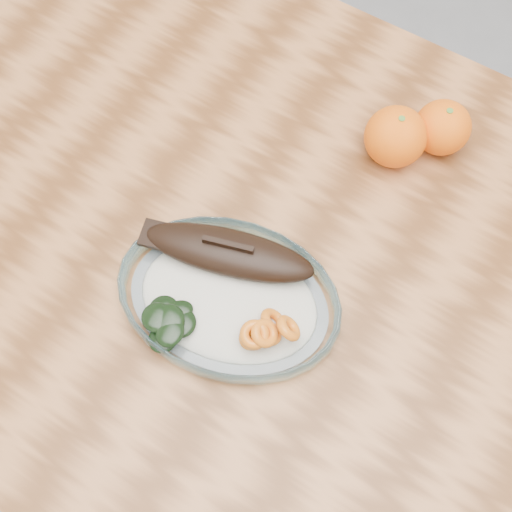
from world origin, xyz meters
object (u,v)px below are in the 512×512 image
at_px(dining_table, 292,293).
at_px(plated_meal, 229,296).
at_px(orange_left, 396,137).
at_px(orange_right, 442,128).

bearing_deg(dining_table, plated_meal, -118.03).
xyz_separation_m(orange_left, orange_right, (0.04, 0.05, -0.00)).
height_order(dining_table, orange_left, orange_left).
relative_size(dining_table, orange_left, 15.21).
relative_size(dining_table, orange_right, 16.73).
relative_size(orange_left, orange_right, 1.10).
relative_size(dining_table, plated_meal, 2.11).
xyz_separation_m(plated_meal, orange_right, (0.11, 0.33, 0.02)).
xyz_separation_m(dining_table, plated_meal, (-0.04, -0.08, 0.12)).
distance_m(orange_left, orange_right, 0.06).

